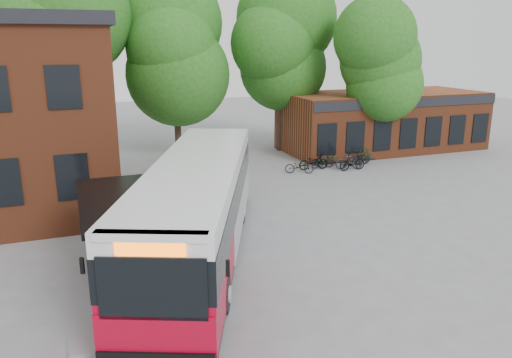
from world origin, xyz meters
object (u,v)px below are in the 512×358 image
object	(u,v)px
bus_shelter	(124,243)
bicycle_5	(352,162)
bicycle_1	(322,161)
bicycle_6	(359,158)
bicycle_0	(299,166)
bicycle_4	(327,160)
bicycle_3	(349,161)
city_bus	(198,209)
bicycle_2	(313,162)
bicycle_7	(363,156)

from	to	relation	value
bus_shelter	bicycle_5	xyz separation A→B (m)	(14.28, 10.19, -0.93)
bicycle_1	bicycle_6	xyz separation A→B (m)	(2.52, -0.07, -0.02)
bicycle_0	bicycle_4	size ratio (longest dim) A/B	1.09
bus_shelter	bicycle_4	xyz separation A→B (m)	(13.33, 11.56, -1.05)
bicycle_0	bicycle_5	world-z (taller)	bicycle_5
bicycle_3	bicycle_5	size ratio (longest dim) A/B	0.92
city_bus	bicycle_2	xyz separation A→B (m)	(9.47, 9.70, -1.25)
bicycle_2	bicycle_5	size ratio (longest dim) A/B	1.05
bicycle_1	bicycle_5	size ratio (longest dim) A/B	0.88
bicycle_3	bicycle_5	xyz separation A→B (m)	(0.03, -0.30, 0.04)
bicycle_4	bicycle_7	size ratio (longest dim) A/B	0.97
bicycle_5	bicycle_2	bearing A→B (deg)	61.90
bicycle_4	bicycle_5	distance (m)	1.67
bicycle_1	bicycle_3	distance (m)	1.60
bicycle_6	bicycle_0	bearing A→B (deg)	87.99
bicycle_5	bicycle_6	bearing A→B (deg)	-48.94
bicycle_7	city_bus	bearing A→B (deg)	112.44
bicycle_0	bicycle_2	distance (m)	1.30
bicycle_1	bicycle_2	size ratio (longest dim) A/B	0.84
bicycle_4	bicycle_7	world-z (taller)	bicycle_7
bicycle_3	bicycle_5	distance (m)	0.31
bicycle_0	bicycle_6	world-z (taller)	bicycle_6
bicycle_1	bicycle_2	distance (m)	0.66
city_bus	bicycle_1	size ratio (longest dim) A/B	8.87
bicycle_2	bicycle_6	world-z (taller)	bicycle_2
bicycle_2	bicycle_7	size ratio (longest dim) A/B	1.16
city_bus	bicycle_6	size ratio (longest dim) A/B	8.18
bus_shelter	bicycle_2	distance (m)	16.59
city_bus	bicycle_3	size ratio (longest dim) A/B	8.45
bicycle_7	bus_shelter	bearing A→B (deg)	111.01
bicycle_1	bicycle_6	size ratio (longest dim) A/B	0.92
bus_shelter	city_bus	xyz separation A→B (m)	(2.74, 1.49, 0.28)
bicycle_3	bicycle_4	world-z (taller)	bicycle_3
city_bus	bicycle_0	xyz separation A→B (m)	(8.28, 9.17, -1.29)
bus_shelter	bicycle_1	distance (m)	17.14
bicycle_3	bicycle_5	world-z (taller)	bicycle_5
bicycle_1	bicycle_3	size ratio (longest dim) A/B	0.95
bicycle_2	city_bus	bearing A→B (deg)	140.66
bicycle_6	city_bus	bearing A→B (deg)	118.20
bus_shelter	bicycle_1	bearing A→B (deg)	41.29
bicycle_1	bicycle_2	xyz separation A→B (m)	(-0.65, -0.10, 0.02)
bicycle_3	bicycle_7	xyz separation A→B (m)	(1.57, 0.99, -0.01)
bus_shelter	bicycle_0	bearing A→B (deg)	44.03
bus_shelter	bicycle_1	world-z (taller)	bus_shelter
city_bus	bicycle_3	xyz separation A→B (m)	(11.50, 9.01, -1.24)
bus_shelter	bicycle_4	world-z (taller)	bus_shelter
bicycle_1	bicycle_3	bearing A→B (deg)	-118.52
bus_shelter	bicycle_7	world-z (taller)	bus_shelter
bicycle_2	bicycle_5	world-z (taller)	bicycle_5
bicycle_2	bicycle_3	xyz separation A→B (m)	(2.04, -0.70, 0.01)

